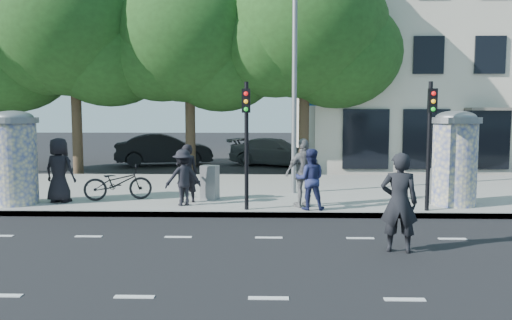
{
  "coord_description": "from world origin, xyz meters",
  "views": [
    {
      "loc": [
        0.01,
        -9.34,
        2.73
      ],
      "look_at": [
        -0.34,
        3.5,
        1.52
      ],
      "focal_mm": 35.0,
      "sensor_mm": 36.0,
      "label": 1
    }
  ],
  "objects_px": {
    "traffic_pole_near": "(246,132)",
    "ped_d": "(183,177)",
    "traffic_pole_far": "(430,132)",
    "ped_a": "(59,170)",
    "cabinet_right": "(441,186)",
    "man_road": "(399,202)",
    "bicycle": "(118,183)",
    "ped_b": "(187,173)",
    "ad_column_left": "(14,155)",
    "ad_column_right": "(455,156)",
    "car_mid": "(164,150)",
    "car_right": "(276,152)",
    "ped_e": "(304,173)",
    "street_lamp": "(295,47)",
    "cabinet_left": "(210,182)",
    "ped_c": "(310,179)"
  },
  "relations": [
    {
      "from": "traffic_pole_near",
      "to": "ped_d",
      "type": "xyz_separation_m",
      "value": [
        -1.8,
        0.62,
        -1.29
      ]
    },
    {
      "from": "traffic_pole_far",
      "to": "ped_a",
      "type": "relative_size",
      "value": 1.82
    },
    {
      "from": "traffic_pole_far",
      "to": "cabinet_right",
      "type": "distance_m",
      "value": 1.96
    },
    {
      "from": "man_road",
      "to": "bicycle",
      "type": "height_order",
      "value": "man_road"
    },
    {
      "from": "ped_a",
      "to": "cabinet_right",
      "type": "xyz_separation_m",
      "value": [
        10.94,
        -0.05,
        -0.42
      ]
    },
    {
      "from": "ped_b",
      "to": "bicycle",
      "type": "bearing_deg",
      "value": -23.44
    },
    {
      "from": "traffic_pole_near",
      "to": "ped_b",
      "type": "relative_size",
      "value": 2.01
    },
    {
      "from": "ad_column_left",
      "to": "traffic_pole_near",
      "type": "distance_m",
      "value": 6.67
    },
    {
      "from": "ad_column_right",
      "to": "ped_a",
      "type": "bearing_deg",
      "value": 179.48
    },
    {
      "from": "car_mid",
      "to": "cabinet_right",
      "type": "bearing_deg",
      "value": -152.2
    },
    {
      "from": "car_right",
      "to": "ped_e",
      "type": "bearing_deg",
      "value": -156.7
    },
    {
      "from": "street_lamp",
      "to": "cabinet_left",
      "type": "xyz_separation_m",
      "value": [
        -2.57,
        -1.24,
        -4.13
      ]
    },
    {
      "from": "ped_c",
      "to": "ped_d",
      "type": "relative_size",
      "value": 1.04
    },
    {
      "from": "street_lamp",
      "to": "car_right",
      "type": "height_order",
      "value": "street_lamp"
    },
    {
      "from": "man_road",
      "to": "cabinet_left",
      "type": "distance_m",
      "value": 6.63
    },
    {
      "from": "ad_column_right",
      "to": "traffic_pole_near",
      "type": "xyz_separation_m",
      "value": [
        -5.8,
        -0.91,
        0.69
      ]
    },
    {
      "from": "ped_e",
      "to": "cabinet_left",
      "type": "bearing_deg",
      "value": -46.8
    },
    {
      "from": "street_lamp",
      "to": "ped_d",
      "type": "height_order",
      "value": "street_lamp"
    },
    {
      "from": "bicycle",
      "to": "ped_d",
      "type": "bearing_deg",
      "value": -126.65
    },
    {
      "from": "ad_column_right",
      "to": "cabinet_right",
      "type": "bearing_deg",
      "value": 171.49
    },
    {
      "from": "ad_column_right",
      "to": "traffic_pole_far",
      "type": "distance_m",
      "value": 1.52
    },
    {
      "from": "street_lamp",
      "to": "bicycle",
      "type": "bearing_deg",
      "value": -165.18
    },
    {
      "from": "cabinet_right",
      "to": "ped_b",
      "type": "bearing_deg",
      "value": 160.15
    },
    {
      "from": "cabinet_right",
      "to": "bicycle",
      "type": "bearing_deg",
      "value": 158.37
    },
    {
      "from": "ped_e",
      "to": "ped_b",
      "type": "bearing_deg",
      "value": -35.2
    },
    {
      "from": "ped_b",
      "to": "car_mid",
      "type": "height_order",
      "value": "ped_b"
    },
    {
      "from": "bicycle",
      "to": "cabinet_right",
      "type": "xyz_separation_m",
      "value": [
        9.37,
        -0.48,
        -0.0
      ]
    },
    {
      "from": "ped_e",
      "to": "cabinet_left",
      "type": "relative_size",
      "value": 1.85
    },
    {
      "from": "cabinet_right",
      "to": "ped_e",
      "type": "bearing_deg",
      "value": 168.26
    },
    {
      "from": "traffic_pole_far",
      "to": "ped_a",
      "type": "bearing_deg",
      "value": 174.38
    },
    {
      "from": "bicycle",
      "to": "car_mid",
      "type": "height_order",
      "value": "car_mid"
    },
    {
      "from": "traffic_pole_far",
      "to": "ped_b",
      "type": "bearing_deg",
      "value": 170.45
    },
    {
      "from": "ad_column_right",
      "to": "man_road",
      "type": "distance_m",
      "value": 5.1
    },
    {
      "from": "traffic_pole_near",
      "to": "traffic_pole_far",
      "type": "distance_m",
      "value": 4.8
    },
    {
      "from": "ped_c",
      "to": "bicycle",
      "type": "distance_m",
      "value": 5.75
    },
    {
      "from": "man_road",
      "to": "ped_c",
      "type": "bearing_deg",
      "value": -56.56
    },
    {
      "from": "traffic_pole_far",
      "to": "ped_c",
      "type": "bearing_deg",
      "value": 177.95
    },
    {
      "from": "man_road",
      "to": "car_mid",
      "type": "height_order",
      "value": "man_road"
    },
    {
      "from": "man_road",
      "to": "cabinet_left",
      "type": "xyz_separation_m",
      "value": [
        -4.32,
        5.02,
        -0.32
      ]
    },
    {
      "from": "ped_b",
      "to": "car_mid",
      "type": "bearing_deg",
      "value": -89.38
    },
    {
      "from": "street_lamp",
      "to": "ped_e",
      "type": "bearing_deg",
      "value": -86.06
    },
    {
      "from": "ped_d",
      "to": "ad_column_left",
      "type": "bearing_deg",
      "value": -24.15
    },
    {
      "from": "ped_b",
      "to": "man_road",
      "type": "relative_size",
      "value": 0.86
    },
    {
      "from": "traffic_pole_near",
      "to": "ped_e",
      "type": "relative_size",
      "value": 1.8
    },
    {
      "from": "car_mid",
      "to": "man_road",
      "type": "bearing_deg",
      "value": -167.07
    },
    {
      "from": "ped_d",
      "to": "car_right",
      "type": "distance_m",
      "value": 12.47
    },
    {
      "from": "ad_column_left",
      "to": "ped_e",
      "type": "xyz_separation_m",
      "value": [
        8.16,
        -0.23,
        -0.44
      ]
    },
    {
      "from": "cabinet_left",
      "to": "traffic_pole_far",
      "type": "bearing_deg",
      "value": 1.47
    },
    {
      "from": "street_lamp",
      "to": "man_road",
      "type": "xyz_separation_m",
      "value": [
        1.75,
        -6.26,
        -3.81
      ]
    },
    {
      "from": "ad_column_left",
      "to": "ped_d",
      "type": "xyz_separation_m",
      "value": [
        4.8,
        -0.08,
        -0.6
      ]
    }
  ]
}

